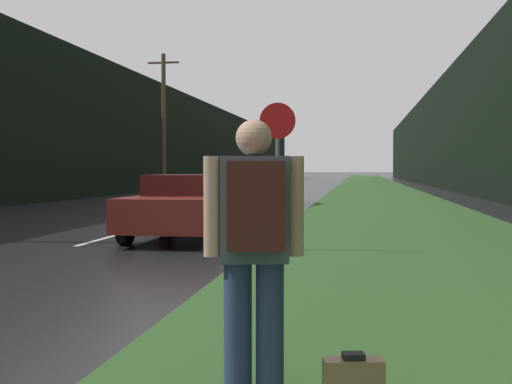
# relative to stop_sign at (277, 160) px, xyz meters

# --- Properties ---
(grass_verge) EXTENTS (6.00, 240.00, 0.02)m
(grass_verge) POSITION_rel_stop_sign_xyz_m (2.56, 28.64, -1.65)
(grass_verge) COLOR #2D5123
(grass_verge) RESTS_ON ground_plane
(lane_stripe_c) EXTENTS (0.12, 3.00, 0.01)m
(lane_stripe_c) POSITION_rel_stop_sign_xyz_m (-3.96, 1.54, -1.66)
(lane_stripe_c) COLOR silver
(lane_stripe_c) RESTS_ON ground_plane
(lane_stripe_d) EXTENTS (0.12, 3.00, 0.01)m
(lane_stripe_d) POSITION_rel_stop_sign_xyz_m (-3.96, 8.54, -1.66)
(lane_stripe_d) COLOR silver
(lane_stripe_d) RESTS_ON ground_plane
(lane_stripe_e) EXTENTS (0.12, 3.00, 0.01)m
(lane_stripe_e) POSITION_rel_stop_sign_xyz_m (-3.96, 15.54, -1.66)
(lane_stripe_e) COLOR silver
(lane_stripe_e) RESTS_ON ground_plane
(treeline_far_side) EXTENTS (2.00, 140.00, 7.64)m
(treeline_far_side) POSITION_rel_stop_sign_xyz_m (-13.48, 38.64, 2.16)
(treeline_far_side) COLOR black
(treeline_far_side) RESTS_ON ground_plane
(treeline_near_side) EXTENTS (2.00, 140.00, 8.55)m
(treeline_near_side) POSITION_rel_stop_sign_xyz_m (8.56, 38.64, 2.62)
(treeline_near_side) COLOR black
(treeline_near_side) RESTS_ON ground_plane
(utility_pole_far) EXTENTS (1.80, 0.24, 7.99)m
(utility_pole_far) POSITION_rel_stop_sign_xyz_m (-9.46, 23.37, 2.47)
(utility_pole_far) COLOR #4C3823
(utility_pole_far) RESTS_ON ground_plane
(stop_sign) EXTENTS (0.66, 0.07, 2.71)m
(stop_sign) POSITION_rel_stop_sign_xyz_m (0.00, 0.00, 0.00)
(stop_sign) COLOR slate
(stop_sign) RESTS_ON ground_plane
(hitchhiker_with_backpack) EXTENTS (0.62, 0.49, 1.81)m
(hitchhiker_with_backpack) POSITION_rel_stop_sign_xyz_m (0.84, -7.73, -0.62)
(hitchhiker_with_backpack) COLOR navy
(hitchhiker_with_backpack) RESTS_ON ground_plane
(car_passing_near) EXTENTS (1.95, 4.40, 1.38)m
(car_passing_near) POSITION_rel_stop_sign_xyz_m (-2.20, 1.79, -0.96)
(car_passing_near) COLOR maroon
(car_passing_near) RESTS_ON ground_plane
(car_passing_far) EXTENTS (2.02, 4.53, 1.44)m
(car_passing_far) POSITION_rel_stop_sign_xyz_m (-2.20, 15.04, -0.92)
(car_passing_far) COLOR #9E9EA3
(car_passing_far) RESTS_ON ground_plane
(car_oncoming) EXTENTS (2.01, 4.59, 1.31)m
(car_oncoming) POSITION_rel_stop_sign_xyz_m (-5.72, 34.08, -0.98)
(car_oncoming) COLOR maroon
(car_oncoming) RESTS_ON ground_plane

